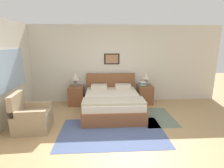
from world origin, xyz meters
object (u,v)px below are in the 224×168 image
object	(u,v)px
nightstand_near_window	(76,95)
armchair	(31,118)
table_lamp_by_door	(146,76)
table_lamp_near_window	(75,77)
bed	(112,103)
nightstand_by_door	(145,94)

from	to	relation	value
nightstand_near_window	armchair	bearing A→B (deg)	-115.78
nightstand_near_window	table_lamp_by_door	size ratio (longest dim) A/B	1.29
nightstand_near_window	table_lamp_near_window	size ratio (longest dim) A/B	1.29
table_lamp_near_window	table_lamp_by_door	distance (m)	2.33
table_lamp_near_window	table_lamp_by_door	xyz separation A→B (m)	(2.33, 0.00, 0.00)
bed	table_lamp_by_door	size ratio (longest dim) A/B	4.15
bed	nightstand_by_door	bearing A→B (deg)	32.03
bed	armchair	distance (m)	2.21
armchair	nightstand_by_door	size ratio (longest dim) A/B	1.47
nightstand_near_window	table_lamp_near_window	distance (m)	0.63
table_lamp_near_window	nightstand_by_door	bearing A→B (deg)	0.45
bed	nightstand_near_window	xyz separation A→B (m)	(-1.16, 0.72, 0.02)
armchair	table_lamp_near_window	world-z (taller)	table_lamp_near_window
armchair	table_lamp_by_door	bearing A→B (deg)	114.92
bed	nightstand_by_door	distance (m)	1.36
table_lamp_near_window	armchair	bearing A→B (deg)	-115.89
bed	armchair	bearing A→B (deg)	-153.60
bed	nightstand_near_window	bearing A→B (deg)	147.97
nightstand_near_window	nightstand_by_door	distance (m)	2.31
bed	nightstand_by_door	xyz separation A→B (m)	(1.16, 0.72, 0.02)
table_lamp_by_door	nightstand_by_door	bearing A→B (deg)	128.13
armchair	bed	bearing A→B (deg)	113.14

